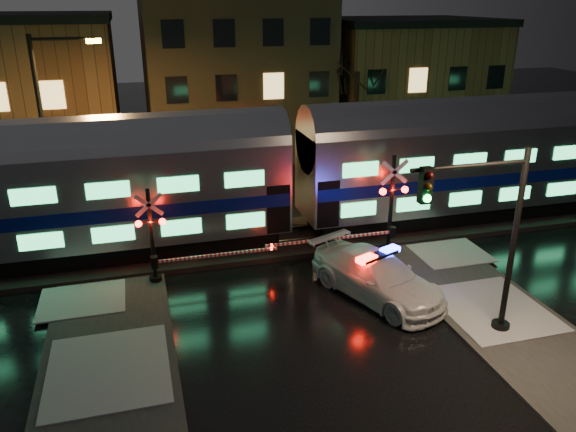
{
  "coord_description": "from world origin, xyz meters",
  "views": [
    {
      "loc": [
        -5.06,
        -17.69,
        10.36
      ],
      "look_at": [
        0.53,
        2.5,
        2.2
      ],
      "focal_mm": 35.0,
      "sensor_mm": 36.0,
      "label": 1
    }
  ],
  "objects_px": {
    "crossing_signal_left": "(163,246)",
    "crossing_signal_right": "(384,216)",
    "traffic_light": "(487,243)",
    "police_car": "(377,276)",
    "streetlight": "(50,123)"
  },
  "relations": [
    {
      "from": "crossing_signal_right",
      "to": "traffic_light",
      "type": "distance_m",
      "value": 6.66
    },
    {
      "from": "police_car",
      "to": "crossing_signal_right",
      "type": "relative_size",
      "value": 0.97
    },
    {
      "from": "crossing_signal_left",
      "to": "crossing_signal_right",
      "type": "bearing_deg",
      "value": 0.08
    },
    {
      "from": "crossing_signal_left",
      "to": "traffic_light",
      "type": "distance_m",
      "value": 11.63
    },
    {
      "from": "crossing_signal_left",
      "to": "traffic_light",
      "type": "bearing_deg",
      "value": -34.22
    },
    {
      "from": "streetlight",
      "to": "police_car",
      "type": "bearing_deg",
      "value": -40.1
    },
    {
      "from": "police_car",
      "to": "crossing_signal_left",
      "type": "distance_m",
      "value": 8.14
    },
    {
      "from": "crossing_signal_right",
      "to": "streetlight",
      "type": "relative_size",
      "value": 0.69
    },
    {
      "from": "police_car",
      "to": "crossing_signal_right",
      "type": "xyz_separation_m",
      "value": [
        1.63,
        3.15,
        1.0
      ]
    },
    {
      "from": "streetlight",
      "to": "crossing_signal_right",
      "type": "bearing_deg",
      "value": -26.68
    },
    {
      "from": "streetlight",
      "to": "traffic_light",
      "type": "bearing_deg",
      "value": -43.83
    },
    {
      "from": "crossing_signal_left",
      "to": "streetlight",
      "type": "height_order",
      "value": "streetlight"
    },
    {
      "from": "traffic_light",
      "to": "crossing_signal_right",
      "type": "bearing_deg",
      "value": 94.87
    },
    {
      "from": "traffic_light",
      "to": "streetlight",
      "type": "bearing_deg",
      "value": 137.49
    },
    {
      "from": "police_car",
      "to": "crossing_signal_right",
      "type": "height_order",
      "value": "crossing_signal_right"
    }
  ]
}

